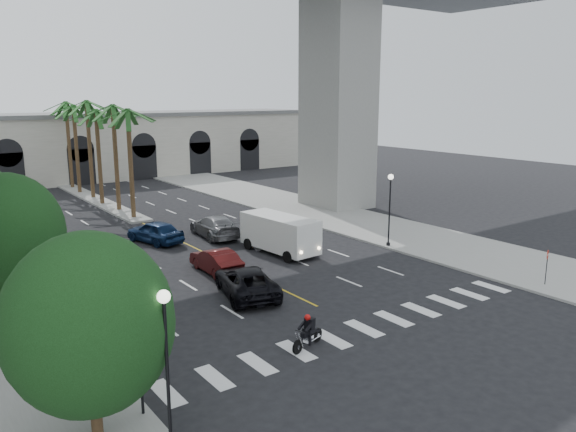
# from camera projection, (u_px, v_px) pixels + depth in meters

# --- Properties ---
(ground) EXTENTS (140.00, 140.00, 0.00)m
(ground) POSITION_uv_depth(u_px,v_px,m) (343.00, 318.00, 27.71)
(ground) COLOR black
(ground) RESTS_ON ground
(sidewalk_right) EXTENTS (8.00, 100.00, 0.15)m
(sidewalk_right) POSITION_uv_depth(u_px,v_px,m) (358.00, 222.00, 48.16)
(sidewalk_right) COLOR gray
(sidewalk_right) RESTS_ON ground
(median) EXTENTS (2.00, 24.00, 0.20)m
(median) POSITION_uv_depth(u_px,v_px,m) (98.00, 201.00, 57.75)
(median) COLOR gray
(median) RESTS_ON ground
(pier_building) EXTENTS (71.00, 10.50, 8.50)m
(pier_building) POSITION_uv_depth(u_px,v_px,m) (53.00, 148.00, 70.32)
(pier_building) COLOR silver
(pier_building) RESTS_ON ground
(palm_a) EXTENTS (3.20, 3.20, 10.30)m
(palm_a) POSITION_uv_depth(u_px,v_px,m) (128.00, 115.00, 47.93)
(palm_a) COLOR #47331E
(palm_a) RESTS_ON ground
(palm_b) EXTENTS (3.20, 3.20, 10.60)m
(palm_b) POSITION_uv_depth(u_px,v_px,m) (113.00, 111.00, 51.09)
(palm_b) COLOR #47331E
(palm_b) RESTS_ON ground
(palm_c) EXTENTS (3.20, 3.20, 10.10)m
(palm_c) POSITION_uv_depth(u_px,v_px,m) (96.00, 115.00, 54.18)
(palm_c) COLOR #47331E
(palm_c) RESTS_ON ground
(palm_d) EXTENTS (3.20, 3.20, 10.90)m
(palm_d) POSITION_uv_depth(u_px,v_px,m) (87.00, 106.00, 57.39)
(palm_d) COLOR #47331E
(palm_d) RESTS_ON ground
(palm_e) EXTENTS (3.20, 3.20, 10.40)m
(palm_e) POSITION_uv_depth(u_px,v_px,m) (73.00, 110.00, 60.51)
(palm_e) COLOR #47331E
(palm_e) RESTS_ON ground
(palm_f) EXTENTS (3.20, 3.20, 10.70)m
(palm_f) POSITION_uv_depth(u_px,v_px,m) (66.00, 107.00, 63.79)
(palm_f) COLOR #47331E
(palm_f) RESTS_ON ground
(street_tree_near) EXTENTS (5.20, 5.20, 6.89)m
(street_tree_near) POSITION_uv_depth(u_px,v_px,m) (89.00, 324.00, 17.03)
(street_tree_near) COLOR #382616
(street_tree_near) RESTS_ON ground
(street_tree_mid) EXTENTS (5.44, 5.44, 7.21)m
(street_tree_mid) POSITION_uv_depth(u_px,v_px,m) (7.00, 234.00, 27.27)
(street_tree_mid) COLOR #382616
(street_tree_mid) RESTS_ON ground
(lamp_post_left_near) EXTENTS (0.40, 0.40, 5.35)m
(lamp_post_left_near) POSITION_uv_depth(u_px,v_px,m) (167.00, 358.00, 16.53)
(lamp_post_left_near) COLOR black
(lamp_post_left_near) RESTS_ON ground
(lamp_post_left_far) EXTENTS (0.40, 0.40, 5.35)m
(lamp_post_left_far) POSITION_uv_depth(u_px,v_px,m) (19.00, 226.00, 33.15)
(lamp_post_left_far) COLOR black
(lamp_post_left_far) RESTS_ON ground
(lamp_post_right) EXTENTS (0.40, 0.40, 5.35)m
(lamp_post_right) POSITION_uv_depth(u_px,v_px,m) (390.00, 204.00, 39.89)
(lamp_post_right) COLOR black
(lamp_post_right) RESTS_ON ground
(traffic_signal_near) EXTENTS (0.25, 0.18, 3.65)m
(traffic_signal_near) POSITION_uv_depth(u_px,v_px,m) (139.00, 349.00, 18.72)
(traffic_signal_near) COLOR black
(traffic_signal_near) RESTS_ON ground
(traffic_signal_far) EXTENTS (0.25, 0.18, 3.65)m
(traffic_signal_far) POSITION_uv_depth(u_px,v_px,m) (101.00, 312.00, 21.88)
(traffic_signal_far) COLOR black
(traffic_signal_far) RESTS_ON ground
(motorcycle_rider) EXTENTS (2.08, 0.82, 1.55)m
(motorcycle_rider) POSITION_uv_depth(u_px,v_px,m) (308.00, 332.00, 24.44)
(motorcycle_rider) COLOR black
(motorcycle_rider) RESTS_ON ground
(car_a) EXTENTS (3.50, 4.81, 1.52)m
(car_a) POSITION_uv_depth(u_px,v_px,m) (282.00, 241.00, 39.47)
(car_a) COLOR silver
(car_a) RESTS_ON ground
(car_b) EXTENTS (1.77, 4.65, 1.51)m
(car_b) POSITION_uv_depth(u_px,v_px,m) (216.00, 261.00, 34.71)
(car_b) COLOR #430D0D
(car_b) RESTS_ON ground
(car_c) EXTENTS (4.10, 6.18, 1.58)m
(car_c) POSITION_uv_depth(u_px,v_px,m) (246.00, 281.00, 30.78)
(car_c) COLOR black
(car_c) RESTS_ON ground
(car_d) EXTENTS (2.91, 6.00, 1.68)m
(car_d) POSITION_uv_depth(u_px,v_px,m) (215.00, 226.00, 43.46)
(car_d) COLOR slate
(car_d) RESTS_ON ground
(car_e) EXTENTS (3.19, 5.29, 1.68)m
(car_e) POSITION_uv_depth(u_px,v_px,m) (155.00, 232.00, 41.73)
(car_e) COLOR #0F244A
(car_e) RESTS_ON ground
(cargo_van) EXTENTS (2.91, 6.32, 2.62)m
(cargo_van) POSITION_uv_depth(u_px,v_px,m) (280.00, 233.00, 38.84)
(cargo_van) COLOR silver
(cargo_van) RESTS_ON ground
(pedestrian_a) EXTENTS (0.64, 0.48, 1.59)m
(pedestrian_a) POSITION_uv_depth(u_px,v_px,m) (53.00, 351.00, 22.10)
(pedestrian_a) COLOR black
(pedestrian_a) RESTS_ON sidewalk_left
(pedestrian_b) EXTENTS (0.97, 0.86, 1.64)m
(pedestrian_b) POSITION_uv_depth(u_px,v_px,m) (2.00, 335.00, 23.46)
(pedestrian_b) COLOR black
(pedestrian_b) RESTS_ON sidewalk_left
(do_not_enter_sign) EXTENTS (0.51, 0.22, 2.19)m
(do_not_enter_sign) POSITION_uv_depth(u_px,v_px,m) (547.00, 260.00, 31.93)
(do_not_enter_sign) COLOR black
(do_not_enter_sign) RESTS_ON ground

